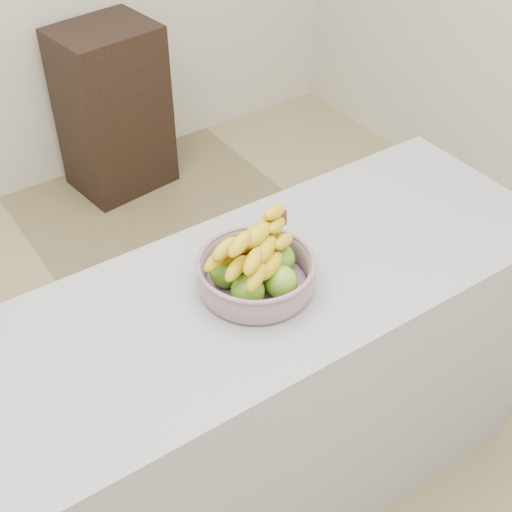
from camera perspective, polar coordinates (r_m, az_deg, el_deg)
The scene contains 4 objects.
ground at distance 2.47m, azimuth -4.43°, elevation -18.08°, with size 4.00×4.00×0.00m, color tan.
counter at distance 2.05m, azimuth -3.59°, elevation -13.43°, with size 2.00×0.60×0.90m, color #A3A4AB.
cabinet at distance 3.60m, azimuth -11.36°, elevation 11.40°, with size 0.46×0.37×0.82m, color black.
fruit_bowl at distance 1.73m, azimuth -0.01°, elevation -1.10°, with size 0.29×0.29×0.18m.
Camera 1 is at (-0.58, -1.17, 2.09)m, focal length 50.00 mm.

